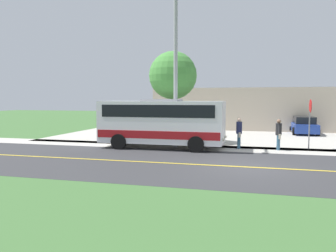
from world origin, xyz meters
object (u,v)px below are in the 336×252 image
object	(u,v)px
tree_curbside	(173,76)
street_light_pole	(175,65)
commercial_building	(253,108)
parked_car_near	(304,126)
shuttle_bus_front	(162,121)
pedestrian_with_bags	(279,133)
pedestrian_waiting	(239,132)
stop_sign	(310,115)

from	to	relation	value
tree_curbside	street_light_pole	bearing A→B (deg)	16.55
commercial_building	parked_car_near	bearing A→B (deg)	34.07
commercial_building	tree_curbside	bearing A→B (deg)	-20.38
shuttle_bus_front	pedestrian_with_bags	distance (m)	6.75
pedestrian_with_bags	pedestrian_waiting	size ratio (longest dim) A/B	0.97
shuttle_bus_front	street_light_pole	distance (m)	3.42
parked_car_near	tree_curbside	bearing A→B (deg)	-50.05
stop_sign	commercial_building	distance (m)	15.64
pedestrian_with_bags	street_light_pole	bearing A→B (deg)	-85.03
pedestrian_with_bags	parked_car_near	world-z (taller)	pedestrian_with_bags
tree_curbside	shuttle_bus_front	bearing A→B (deg)	0.66
shuttle_bus_front	stop_sign	xyz separation A→B (m)	(-1.58, 8.39, 0.37)
stop_sign	commercial_building	size ratio (longest dim) A/B	0.15
stop_sign	tree_curbside	world-z (taller)	tree_curbside
pedestrian_with_bags	tree_curbside	xyz separation A→B (m)	(-1.99, -6.69, 3.50)
shuttle_bus_front	parked_car_near	world-z (taller)	shuttle_bus_front
street_light_pole	tree_curbside	world-z (taller)	street_light_pole
pedestrian_with_bags	tree_curbside	size ratio (longest dim) A/B	0.29
street_light_pole	parked_car_near	bearing A→B (deg)	140.23
parked_car_near	shuttle_bus_front	bearing A→B (deg)	-41.01
pedestrian_waiting	street_light_pole	xyz separation A→B (m)	(0.52, -3.74, 3.93)
tree_curbside	commercial_building	world-z (taller)	tree_curbside
commercial_building	stop_sign	bearing A→B (deg)	11.90
pedestrian_with_bags	tree_curbside	distance (m)	7.81
pedestrian_with_bags	stop_sign	size ratio (longest dim) A/B	0.61
shuttle_bus_front	parked_car_near	xyz separation A→B (m)	(-10.73, 9.33, -0.91)
tree_curbside	commercial_building	bearing A→B (deg)	159.62
parked_car_near	tree_curbside	xyz separation A→B (m)	(7.84, -9.36, 3.76)
parked_car_near	street_light_pole	bearing A→B (deg)	-39.77
shuttle_bus_front	stop_sign	size ratio (longest dim) A/B	2.57
shuttle_bus_front	tree_curbside	size ratio (longest dim) A/B	1.21
shuttle_bus_front	pedestrian_waiting	size ratio (longest dim) A/B	4.06
stop_sign	pedestrian_waiting	bearing A→B (deg)	-80.01
stop_sign	commercial_building	bearing A→B (deg)	-168.10
street_light_pole	commercial_building	distance (m)	17.35
tree_curbside	pedestrian_waiting	bearing A→B (deg)	66.04
shuttle_bus_front	street_light_pole	world-z (taller)	street_light_pole
parked_car_near	commercial_building	xyz separation A→B (m)	(-6.16, -4.16, 1.28)
shuttle_bus_front	pedestrian_waiting	xyz separation A→B (m)	(-0.89, 4.45, -0.61)
tree_curbside	parked_car_near	bearing A→B (deg)	129.95
stop_sign	parked_car_near	bearing A→B (deg)	174.13
tree_curbside	pedestrian_with_bags	bearing A→B (deg)	73.41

